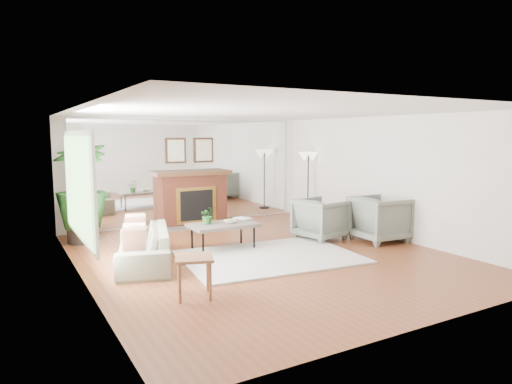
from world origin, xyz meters
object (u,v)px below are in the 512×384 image
sofa (143,246)px  side_table (194,263)px  coffee_table (223,226)px  armchair_back (321,219)px  floor_lamp (308,162)px  armchair_front (380,219)px  potted_ficus (81,188)px  fireplace (193,197)px

sofa → side_table: bearing=20.4°
coffee_table → armchair_back: bearing=-5.0°
floor_lamp → side_table: bearing=-140.5°
armchair_front → potted_ficus: size_ratio=0.49×
armchair_back → coffee_table: bearing=75.2°
coffee_table → armchair_front: size_ratio=1.24×
armchair_front → potted_ficus: bearing=64.8°
coffee_table → floor_lamp: 3.70m
coffee_table → floor_lamp: floor_lamp is taller
fireplace → floor_lamp: size_ratio=1.21×
armchair_back → side_table: bearing=108.3°
fireplace → floor_lamp: fireplace is taller
coffee_table → armchair_back: armchair_back is taller
floor_lamp → potted_ficus: bearing=177.6°
armchair_back → floor_lamp: (1.02, 1.86, 1.03)m
side_table → floor_lamp: 5.97m
sofa → armchair_back: armchair_back is taller
armchair_front → floor_lamp: size_ratio=0.59×
sofa → potted_ficus: potted_ficus is taller
fireplace → armchair_front: (2.60, -3.45, -0.21)m
side_table → floor_lamp: size_ratio=0.36×
potted_ficus → side_table: bearing=-79.2°
coffee_table → side_table: size_ratio=2.04×
sofa → floor_lamp: bearing=127.7°
armchair_front → floor_lamp: bearing=0.9°
armchair_front → sofa: bearing=84.3°
fireplace → sofa: fireplace is taller
sofa → potted_ficus: size_ratio=1.01×
fireplace → potted_ficus: bearing=-165.9°
side_table → armchair_back: bearing=28.1°
floor_lamp → sofa: bearing=-158.2°
side_table → floor_lamp: (4.54, 3.75, 0.99)m
armchair_front → potted_ficus: (-5.20, 2.80, 0.63)m
armchair_back → side_table: armchair_back is taller
potted_ficus → floor_lamp: potted_ficus is taller
fireplace → side_table: fireplace is taller
sofa → armchair_front: 4.64m
armchair_back → potted_ficus: 4.81m
armchair_back → side_table: 3.99m
fireplace → side_table: 4.98m
fireplace → armchair_front: bearing=-53.0°
fireplace → coffee_table: fireplace is taller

